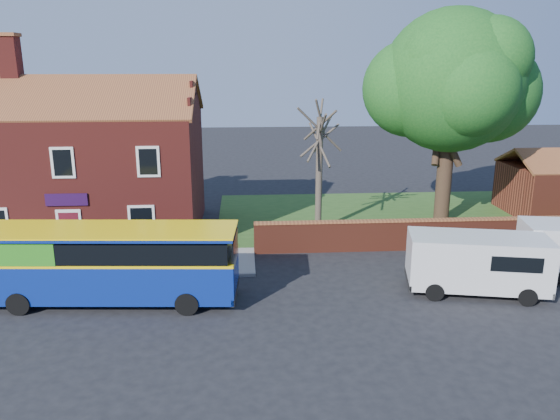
{
  "coord_description": "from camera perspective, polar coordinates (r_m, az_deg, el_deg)",
  "views": [
    {
      "loc": [
        1.55,
        -18.64,
        9.3
      ],
      "look_at": [
        3.16,
        5.0,
        2.77
      ],
      "focal_mm": 35.0,
      "sensor_mm": 36.0,
      "label": 1
    }
  ],
  "objects": [
    {
      "name": "grass_strip",
      "position": [
        34.9,
        15.42,
        -0.57
      ],
      "size": [
        26.0,
        12.0,
        0.04
      ],
      "primitive_type": "cube",
      "color": "#426B28",
      "rests_on": "ground"
    },
    {
      "name": "large_tree",
      "position": [
        32.59,
        17.52,
        12.32
      ],
      "size": [
        9.93,
        7.86,
        12.12
      ],
      "color": "black",
      "rests_on": "ground"
    },
    {
      "name": "shop_building",
      "position": [
        31.88,
        -19.46,
        3.89
      ],
      "size": [
        12.3,
        8.13,
        10.5
      ],
      "color": "maroon",
      "rests_on": "ground"
    },
    {
      "name": "bare_tree",
      "position": [
        29.92,
        4.11,
        4.33
      ],
      "size": [
        2.61,
        3.11,
        6.95
      ],
      "color": "#4C4238",
      "rests_on": "ground"
    },
    {
      "name": "bus",
      "position": [
        22.5,
        -18.18,
        -5.06
      ],
      "size": [
        10.09,
        3.2,
        3.03
      ],
      "rotation": [
        0.0,
        0.0,
        -0.07
      ],
      "color": "navy",
      "rests_on": "ground"
    },
    {
      "name": "kerb",
      "position": [
        25.9,
        -23.04,
        -6.75
      ],
      "size": [
        18.0,
        0.15,
        0.14
      ],
      "primitive_type": "cube",
      "color": "slate",
      "rests_on": "ground"
    },
    {
      "name": "pavement",
      "position": [
        27.45,
        -21.88,
        -5.42
      ],
      "size": [
        18.0,
        3.5,
        0.12
      ],
      "primitive_type": "cube",
      "color": "gray",
      "rests_on": "ground"
    },
    {
      "name": "boundary_wall",
      "position": [
        29.33,
        19.3,
        -2.3
      ],
      "size": [
        22.0,
        0.38,
        1.6
      ],
      "color": "maroon",
      "rests_on": "ground"
    },
    {
      "name": "ground",
      "position": [
        20.89,
        -7.88,
        -11.18
      ],
      "size": [
        120.0,
        120.0,
        0.0
      ],
      "primitive_type": "plane",
      "color": "black",
      "rests_on": "ground"
    },
    {
      "name": "van_near",
      "position": [
        23.75,
        19.97,
        -5.08
      ],
      "size": [
        5.86,
        3.28,
        2.43
      ],
      "rotation": [
        0.0,
        0.0,
        -0.2
      ],
      "color": "silver",
      "rests_on": "ground"
    }
  ]
}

